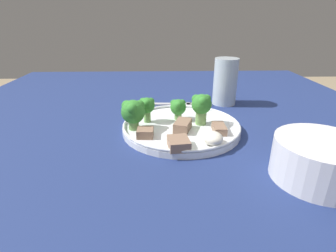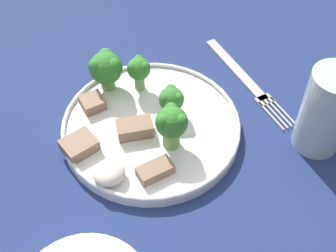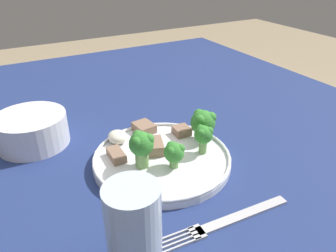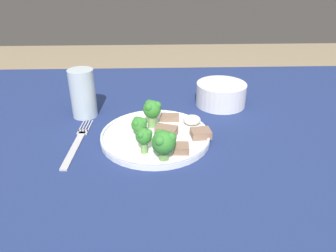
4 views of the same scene
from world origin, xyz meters
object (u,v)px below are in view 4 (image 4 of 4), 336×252
(fork, at_px, (77,143))
(cream_bowl, at_px, (221,95))
(drinking_glass, at_px, (83,96))
(dinner_plate, at_px, (155,136))

(fork, xyz_separation_m, cream_bowl, (0.35, 0.20, 0.03))
(drinking_glass, bearing_deg, cream_bowl, 9.06)
(cream_bowl, bearing_deg, dinner_plate, -133.70)
(dinner_plate, xyz_separation_m, fork, (-0.17, -0.01, -0.01))
(dinner_plate, distance_m, drinking_glass, 0.22)
(drinking_glass, bearing_deg, fork, -86.73)
(fork, bearing_deg, cream_bowl, 29.52)
(dinner_plate, height_order, fork, dinner_plate)
(dinner_plate, xyz_separation_m, drinking_glass, (-0.18, 0.13, 0.04))
(fork, bearing_deg, drinking_glass, 93.27)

